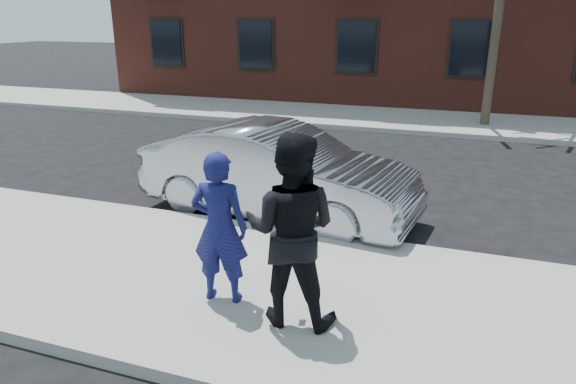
% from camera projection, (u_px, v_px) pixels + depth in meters
% --- Properties ---
extents(ground, '(100.00, 100.00, 0.00)m').
position_uv_depth(ground, '(145.00, 266.00, 7.04)').
color(ground, black).
rests_on(ground, ground).
extents(near_sidewalk, '(50.00, 3.50, 0.15)m').
position_uv_depth(near_sidewalk, '(134.00, 269.00, 6.79)').
color(near_sidewalk, '#989690').
rests_on(near_sidewalk, ground).
extents(near_curb, '(50.00, 0.10, 0.15)m').
position_uv_depth(near_curb, '(199.00, 220.00, 8.40)').
color(near_curb, '#999691').
rests_on(near_curb, ground).
extents(far_sidewalk, '(50.00, 3.50, 0.15)m').
position_uv_depth(far_sidewalk, '(340.00, 116.00, 17.05)').
color(far_sidewalk, '#989690').
rests_on(far_sidewalk, ground).
extents(far_curb, '(50.00, 0.10, 0.15)m').
position_uv_depth(far_curb, '(326.00, 126.00, 15.45)').
color(far_curb, '#999691').
rests_on(far_curb, ground).
extents(silver_sedan, '(4.86, 2.25, 1.54)m').
position_uv_depth(silver_sedan, '(278.00, 172.00, 8.55)').
color(silver_sedan, '#999BA3').
rests_on(silver_sedan, ground).
extents(man_hoodie, '(0.69, 0.53, 1.75)m').
position_uv_depth(man_hoodie, '(220.00, 228.00, 5.67)').
color(man_hoodie, navy).
rests_on(man_hoodie, near_sidewalk).
extents(man_peacoat, '(1.06, 0.86, 2.05)m').
position_uv_depth(man_peacoat, '(291.00, 230.00, 5.23)').
color(man_peacoat, black).
rests_on(man_peacoat, near_sidewalk).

